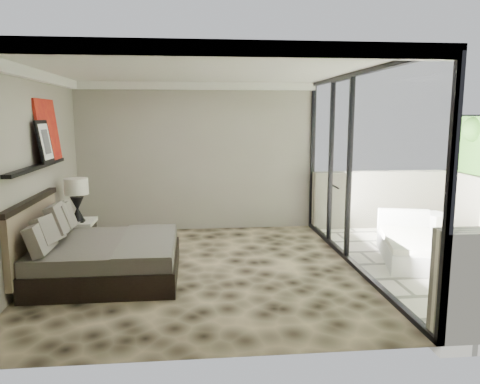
{
  "coord_description": "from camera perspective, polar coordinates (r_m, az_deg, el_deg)",
  "views": [
    {
      "loc": [
        -0.08,
        -6.45,
        2.18
      ],
      "look_at": [
        0.61,
        0.4,
        1.06
      ],
      "focal_mm": 35.0,
      "sensor_mm": 36.0,
      "label": 1
    }
  ],
  "objects": [
    {
      "name": "floor",
      "position": [
        6.81,
        -4.86,
        -9.44
      ],
      "size": [
        5.0,
        5.0,
        0.0
      ],
      "primitive_type": "plane",
      "color": "black",
      "rests_on": "ground"
    },
    {
      "name": "ceiling",
      "position": [
        6.48,
        -5.21,
        14.62
      ],
      "size": [
        4.5,
        5.0,
        0.02
      ],
      "primitive_type": "cube",
      "color": "silver",
      "rests_on": "back_wall"
    },
    {
      "name": "back_wall",
      "position": [
        8.98,
        -5.26,
        4.23
      ],
      "size": [
        4.5,
        0.02,
        2.8
      ],
      "primitive_type": "cube",
      "color": "gray",
      "rests_on": "floor"
    },
    {
      "name": "left_wall",
      "position": [
        6.85,
        -24.12,
        1.91
      ],
      "size": [
        0.02,
        5.0,
        2.8
      ],
      "primitive_type": "cube",
      "color": "gray",
      "rests_on": "floor"
    },
    {
      "name": "glass_wall",
      "position": [
        6.91,
        13.99,
        2.5
      ],
      "size": [
        0.08,
        5.0,
        2.8
      ],
      "primitive_type": "cube",
      "color": "white",
      "rests_on": "floor"
    },
    {
      "name": "terrace_slab",
      "position": [
        7.83,
        24.06,
        -8.19
      ],
      "size": [
        3.0,
        5.0,
        0.12
      ],
      "primitive_type": "cube",
      "color": "beige",
      "rests_on": "ground"
    },
    {
      "name": "picture_ledge",
      "position": [
        6.92,
        -23.45,
        2.85
      ],
      "size": [
        0.12,
        2.2,
        0.05
      ],
      "primitive_type": "cube",
      "color": "black",
      "rests_on": "left_wall"
    },
    {
      "name": "bed",
      "position": [
        6.65,
        -16.73,
        -7.43
      ],
      "size": [
        1.92,
        1.87,
        1.06
      ],
      "color": "black",
      "rests_on": "floor"
    },
    {
      "name": "nightstand",
      "position": [
        8.02,
        -19.27,
        -4.93
      ],
      "size": [
        0.6,
        0.6,
        0.57
      ],
      "primitive_type": "cube",
      "rotation": [
        0.0,
        0.0,
        -0.04
      ],
      "color": "black",
      "rests_on": "floor"
    },
    {
      "name": "table_lamp",
      "position": [
        7.89,
        -19.29,
        -0.2
      ],
      "size": [
        0.37,
        0.37,
        0.68
      ],
      "color": "black",
      "rests_on": "nightstand"
    },
    {
      "name": "abstract_canvas",
      "position": [
        7.46,
        -22.41,
        6.99
      ],
      "size": [
        0.13,
        0.9,
        0.9
      ],
      "primitive_type": "cube",
      "rotation": [
        0.0,
        -0.1,
        0.0
      ],
      "color": "#C13F10",
      "rests_on": "picture_ledge"
    },
    {
      "name": "framed_print",
      "position": [
        7.11,
        -22.74,
        5.68
      ],
      "size": [
        0.11,
        0.5,
        0.6
      ],
      "primitive_type": "cube",
      "rotation": [
        0.0,
        -0.14,
        0.0
      ],
      "color": "black",
      "rests_on": "picture_ledge"
    },
    {
      "name": "ottoman",
      "position": [
        9.19,
        22.68,
        -3.78
      ],
      "size": [
        0.56,
        0.56,
        0.44
      ],
      "primitive_type": "cube",
      "rotation": [
        0.0,
        0.0,
        0.32
      ],
      "color": "white",
      "rests_on": "terrace_slab"
    },
    {
      "name": "lounger",
      "position": [
        7.68,
        20.07,
        -6.26
      ],
      "size": [
        1.21,
        1.79,
        0.64
      ],
      "rotation": [
        0.0,
        0.0,
        -0.26
      ],
      "color": "silver",
      "rests_on": "terrace_slab"
    }
  ]
}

